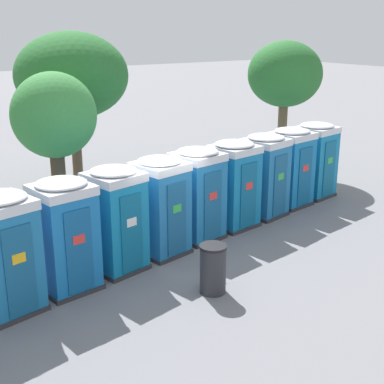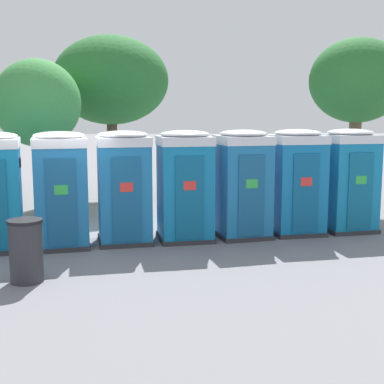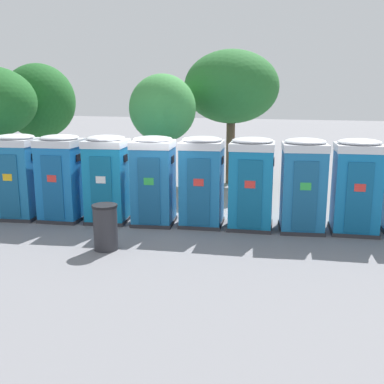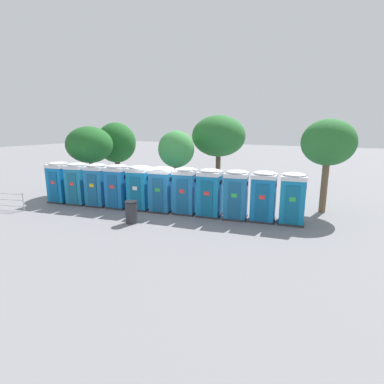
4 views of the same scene
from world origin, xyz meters
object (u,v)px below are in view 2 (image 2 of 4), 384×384
Objects in this scene: portapotty_5 at (61,189)px; portapotty_9 at (296,181)px; portapotty_10 at (348,180)px; trash_can at (26,251)px; street_tree_3 at (37,105)px; portapotty_8 at (243,183)px; portapotty_6 at (124,187)px; portapotty_7 at (185,185)px; street_tree_1 at (357,82)px; street_tree_4 at (111,81)px.

portapotty_9 is (5.47, 0.98, -0.00)m from portapotty_5.
portapotty_10 is 2.29× the size of trash_can.
trash_can is at bearing -80.14° from street_tree_3.
portapotty_6 is at bearing -172.14° from portapotty_8.
portapotty_6 is 4.17m from portapotty_9.
portapotty_7 is 4.21m from trash_can.
portapotty_6 is 8.06m from street_tree_1.
portapotty_7 is at bearing -169.91° from portapotty_10.
street_tree_1 is at bearing 67.74° from portapotty_10.
trash_can is at bearing -148.57° from portapotty_9.
street_tree_4 is at bearing 109.38° from portapotty_7.
portapotty_7 is (2.73, 0.48, -0.00)m from portapotty_5.
portapotty_6 is at bearing 61.17° from trash_can.
street_tree_3 reaches higher than portapotty_10.
street_tree_1 is (8.01, 4.08, 2.54)m from portapotty_5.
portapotty_7 is at bearing 10.06° from portapotty_5.
portapotty_8 is 6.43m from street_tree_3.
portapotty_5 reaches higher than trash_can.
street_tree_1 reaches higher than portapotty_10.
street_tree_4 is (1.80, 2.97, 0.84)m from street_tree_3.
street_tree_4 is at bearing 85.31° from portapotty_5.
street_tree_1 reaches higher than portapotty_6.
trash_can is (-0.73, -9.16, -3.41)m from street_tree_4.
portapotty_8 is (4.11, 0.70, -0.00)m from portapotty_5.
street_tree_3 is (-3.99, 3.24, 1.85)m from portapotty_7.
portapotty_8 is at bearing 7.86° from portapotty_6.
trash_can is (-0.18, -2.47, -0.72)m from portapotty_5.
street_tree_4 is 4.93× the size of trash_can.
street_tree_4 is (0.55, 6.69, 2.69)m from portapotty_5.
portapotty_5 is at bearing -169.92° from portapotty_10.
portapotty_10 is (1.37, 0.23, 0.00)m from portapotty_9.
street_tree_4 reaches higher than street_tree_1.
portapotty_5 is at bearing -166.89° from portapotty_6.
portapotty_10 is at bearing 27.70° from trash_can.
portapotty_6 is 1.00× the size of portapotty_10.
portapotty_5 is 0.58× the size of street_tree_3.
trash_can is at bearing -94.12° from portapotty_5.
street_tree_3 reaches higher than portapotty_7.
portapotty_8 is 0.58× the size of street_tree_3.
portapotty_10 is 0.50× the size of street_tree_1.
portapotty_10 is at bearing -112.26° from street_tree_1.
portapotty_5 is 4.16m from portapotty_8.
portapotty_8 is at bearing -59.33° from street_tree_4.
portapotty_9 is 1.39m from portapotty_10.
street_tree_1 is at bearing 27.01° from portapotty_5.
street_tree_1 is at bearing 2.24° from street_tree_3.
street_tree_3 reaches higher than portapotty_6.
street_tree_4 is 9.80m from trash_can.
portapotty_9 and portapotty_10 have the same top height.
street_tree_4 is at bearing 85.46° from trash_can.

